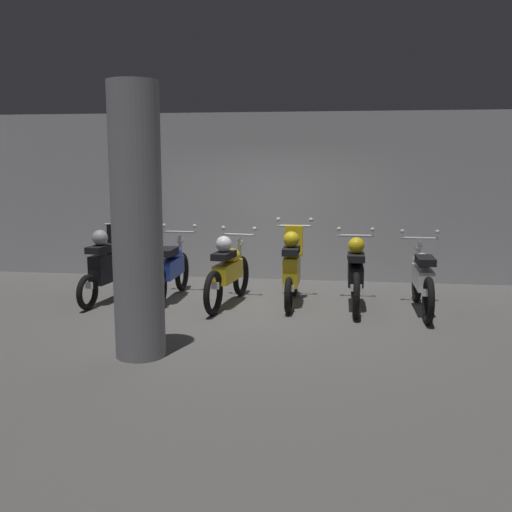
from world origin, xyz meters
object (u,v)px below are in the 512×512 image
motorbike_slot_5 (422,278)px  support_pillar (137,223)px  motorbike_slot_4 (355,272)px  motorbike_slot_2 (228,271)px  motorbike_slot_0 (107,265)px  motorbike_slot_1 (171,269)px  motorbike_slot_3 (292,267)px

motorbike_slot_5 → support_pillar: bearing=-144.0°
motorbike_slot_4 → motorbike_slot_2: bearing=-176.3°
motorbike_slot_0 → motorbike_slot_4: 3.84m
motorbike_slot_0 → support_pillar: bearing=-61.2°
motorbike_slot_2 → support_pillar: support_pillar is taller
motorbike_slot_1 → motorbike_slot_4: bearing=-2.2°
motorbike_slot_4 → motorbike_slot_5: size_ratio=1.00×
motorbike_slot_3 → support_pillar: (-1.50, -2.71, 0.95)m
motorbike_slot_2 → motorbike_slot_3: size_ratio=1.16×
motorbike_slot_3 → support_pillar: bearing=-119.0°
support_pillar → motorbike_slot_1: bearing=98.7°
motorbike_slot_4 → support_pillar: support_pillar is taller
motorbike_slot_2 → motorbike_slot_1: bearing=166.4°
motorbike_slot_3 → motorbike_slot_4: size_ratio=0.86×
motorbike_slot_0 → motorbike_slot_5: size_ratio=0.86×
motorbike_slot_2 → motorbike_slot_4: (1.92, 0.12, 0.00)m
motorbike_slot_0 → motorbike_slot_4: size_ratio=0.86×
motorbike_slot_4 → motorbike_slot_5: bearing=-9.2°
motorbike_slot_2 → motorbike_slot_3: bearing=11.5°
motorbike_slot_5 → support_pillar: size_ratio=0.64×
motorbike_slot_0 → motorbike_slot_2: 1.92m
motorbike_slot_2 → motorbike_slot_5: 2.88m
motorbike_slot_0 → support_pillar: support_pillar is taller
motorbike_slot_3 → motorbike_slot_5: motorbike_slot_3 is taller
motorbike_slot_1 → motorbike_slot_2: size_ratio=1.00×
motorbike_slot_3 → support_pillar: 3.24m
motorbike_slot_1 → motorbike_slot_3: size_ratio=1.16×
motorbike_slot_5 → motorbike_slot_1: bearing=176.1°
support_pillar → motorbike_slot_5: bearing=36.0°
support_pillar → motorbike_slot_4: bearing=47.0°
motorbike_slot_3 → motorbike_slot_4: bearing=-4.3°
motorbike_slot_1 → motorbike_slot_5: same height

